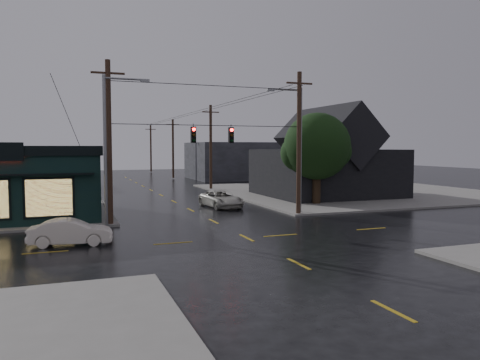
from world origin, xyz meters
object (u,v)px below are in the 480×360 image
object	(u,v)px
sedan_cream	(71,232)
suv_silver	(221,199)
corner_tree	(317,147)
utility_pole_nw	(111,226)
utility_pole_ne	(298,215)

from	to	relation	value
sedan_cream	suv_silver	size ratio (longest dim) A/B	0.81
corner_tree	utility_pole_nw	bearing A→B (deg)	-164.32
corner_tree	utility_pole_ne	bearing A→B (deg)	-131.14
corner_tree	utility_pole_nw	distance (m)	18.55
utility_pole_ne	sedan_cream	size ratio (longest dim) A/B	2.55
sedan_cream	suv_silver	bearing A→B (deg)	-38.35
corner_tree	suv_silver	world-z (taller)	corner_tree
utility_pole_nw	utility_pole_ne	distance (m)	13.00
corner_tree	suv_silver	bearing A→B (deg)	170.78
suv_silver	corner_tree	bearing A→B (deg)	-15.43
utility_pole_ne	corner_tree	bearing A→B (deg)	48.86
corner_tree	utility_pole_ne	size ratio (longest dim) A/B	0.75
corner_tree	utility_pole_nw	xyz separation A→B (m)	(-17.22, -4.83, -4.92)
sedan_cream	utility_pole_ne	bearing A→B (deg)	-64.07
corner_tree	utility_pole_ne	xyz separation A→B (m)	(-4.22, -4.83, -4.92)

